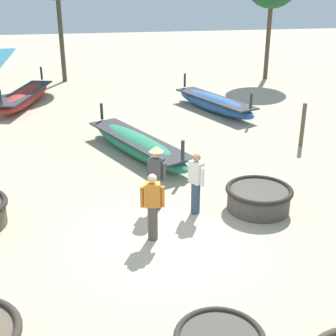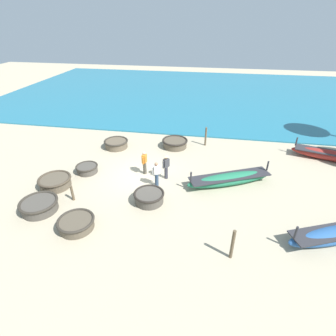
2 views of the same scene
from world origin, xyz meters
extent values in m
plane|color=tan|center=(0.00, 0.00, 0.00)|extent=(80.00, 80.00, 0.00)
cube|color=teal|center=(-20.69, 4.00, 0.05)|extent=(28.00, 52.00, 0.10)
cylinder|color=brown|center=(-3.64, -3.04, 0.27)|extent=(1.68, 1.68, 0.53)
torus|color=#332D26|center=(-3.64, -3.04, 0.53)|extent=(1.82, 1.82, 0.13)
cylinder|color=#4C473F|center=(0.17, -3.66, 0.22)|extent=(1.30, 1.30, 0.44)
torus|color=#332D26|center=(0.17, -3.66, 0.44)|extent=(1.41, 1.41, 0.10)
cylinder|color=brown|center=(2.01, -4.81, 0.26)|extent=(1.75, 1.75, 0.52)
torus|color=#42382B|center=(2.01, -4.81, 0.52)|extent=(1.89, 1.89, 0.14)
cylinder|color=#4C473F|center=(2.52, 1.00, 0.27)|extent=(1.55, 1.55, 0.53)
torus|color=#28231E|center=(2.52, 1.00, 0.53)|extent=(1.67, 1.67, 0.12)
cylinder|color=#4C473F|center=(4.19, -4.43, 0.26)|extent=(1.79, 1.79, 0.52)
torus|color=#332D26|center=(4.19, -4.43, 0.52)|extent=(1.93, 1.93, 0.14)
cylinder|color=brown|center=(5.09, -1.94, 0.23)|extent=(1.63, 1.63, 0.45)
torus|color=#332D26|center=(5.09, -1.94, 0.45)|extent=(1.76, 1.76, 0.13)
cylinder|color=brown|center=(-4.49, 1.36, 0.27)|extent=(1.81, 1.81, 0.54)
torus|color=#28231E|center=(-4.49, 1.36, 0.54)|extent=(1.95, 1.95, 0.14)
cylinder|color=#2D2D33|center=(4.70, 7.85, 0.95)|extent=(0.10, 0.10, 0.62)
ellipsoid|color=maroon|center=(-4.25, 12.46, 0.35)|extent=(2.33, 5.37, 0.70)
cube|color=#2D2D33|center=(-4.25, 12.46, 0.57)|extent=(2.26, 4.97, 0.06)
cylinder|color=#2D2D33|center=(-4.87, 10.11, 0.96)|extent=(0.10, 0.10, 0.63)
ellipsoid|color=#237551|center=(0.00, 5.33, 0.33)|extent=(3.13, 5.28, 0.66)
cube|color=#2D2D33|center=(0.00, 5.33, 0.54)|extent=(2.99, 4.90, 0.06)
cylinder|color=#2D2D33|center=(-1.02, 7.57, 0.90)|extent=(0.10, 0.10, 0.59)
cylinder|color=#2D2D33|center=(1.02, 3.09, 0.90)|extent=(0.10, 0.10, 0.59)
cylinder|color=#383842|center=(0.02, 1.49, 0.41)|extent=(0.22, 0.22, 0.82)
cube|color=#3D3D42|center=(0.02, 1.49, 1.09)|extent=(0.40, 0.39, 0.54)
sphere|color=tan|center=(0.02, 1.49, 1.47)|extent=(0.20, 0.20, 0.20)
cylinder|color=#3D3D42|center=(-0.14, 1.63, 1.04)|extent=(0.09, 0.09, 0.48)
cylinder|color=#3D3D42|center=(0.19, 1.34, 1.04)|extent=(0.09, 0.09, 0.48)
cone|color=#D1BC84|center=(0.02, 1.49, 1.60)|extent=(0.36, 0.36, 0.14)
cylinder|color=#2D425B|center=(0.92, 1.08, 0.41)|extent=(0.22, 0.22, 0.82)
cube|color=silver|center=(0.92, 1.08, 1.09)|extent=(0.35, 0.40, 0.54)
sphere|color=#A37556|center=(0.92, 1.08, 1.47)|extent=(0.20, 0.20, 0.20)
cylinder|color=silver|center=(0.82, 1.28, 1.04)|extent=(0.09, 0.09, 0.48)
cylinder|color=silver|center=(1.03, 0.89, 1.04)|extent=(0.09, 0.09, 0.48)
cylinder|color=#4C473D|center=(-0.29, 0.05, 0.41)|extent=(0.22, 0.22, 0.82)
cube|color=orange|center=(-0.29, 0.05, 1.09)|extent=(0.37, 0.26, 0.54)
sphere|color=#DBB28E|center=(-0.29, 0.05, 1.47)|extent=(0.20, 0.20, 0.20)
cylinder|color=orange|center=(-0.51, 0.08, 1.04)|extent=(0.09, 0.09, 0.48)
cylinder|color=orange|center=(-0.07, 0.02, 1.04)|extent=(0.09, 0.09, 0.48)
cylinder|color=brown|center=(5.63, 5.24, 0.74)|extent=(0.14, 0.14, 1.49)
cylinder|color=brown|center=(3.07, -3.14, 0.46)|extent=(0.14, 0.14, 0.92)
cylinder|color=brown|center=(-5.19, 3.64, 0.74)|extent=(0.14, 0.14, 1.47)
camera|label=1|loc=(-1.56, -8.90, 5.47)|focal=50.00mm
camera|label=2|loc=(13.56, 3.94, 8.81)|focal=28.00mm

